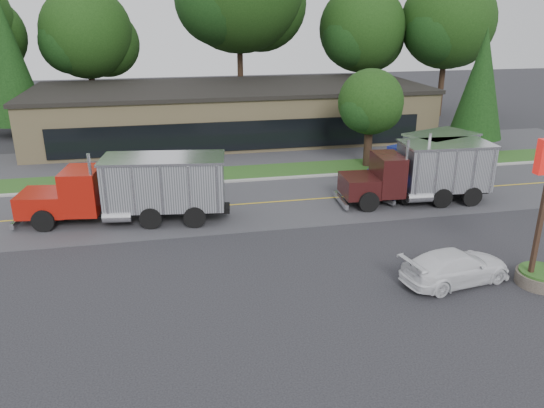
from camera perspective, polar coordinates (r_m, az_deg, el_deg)
The scene contains 17 objects.
ground at distance 21.68m, azimuth -0.24°, elevation -8.19°, with size 140.00×140.00×0.00m, color #39393F.
road at distance 29.79m, azimuth -3.71°, elevation -0.08°, with size 60.00×8.00×0.02m, color #525257.
center_line at distance 29.79m, azimuth -3.71°, elevation -0.08°, with size 60.00×0.12×0.01m, color gold.
curb at distance 33.73m, azimuth -4.74°, elevation 2.35°, with size 60.00×0.30×0.12m, color #9E9E99.
grass_verge at distance 35.43m, azimuth -5.11°, elevation 3.22°, with size 60.00×3.40×0.03m, color #224E1A.
far_parking at distance 40.22m, azimuth -5.98°, elevation 5.26°, with size 60.00×7.00×0.02m, color #525257.
strip_mall at distance 45.82m, azimuth -4.36°, elevation 9.72°, with size 32.00×12.00×4.00m, color tan.
tree_far_b at distance 53.19m, azimuth -19.13°, elevation 16.60°, with size 8.69×8.18×12.40m.
tree_far_d at distance 55.54m, azimuth 9.74°, elevation 17.69°, with size 8.92×8.39×12.72m.
tree_far_e at distance 57.12m, azimuth 18.43°, elevation 17.72°, with size 9.63×9.07×13.74m.
evergreen_left at distance 50.35m, azimuth -26.55°, elevation 13.60°, with size 5.03×5.03×11.43m.
evergreen_right at distance 44.05m, azimuth 21.54°, elevation 11.95°, with size 4.01×4.01×9.12m.
tree_verge at distance 36.98m, azimuth 10.61°, elevation 10.44°, with size 4.67×4.39×6.66m.
dump_truck_red at distance 27.78m, azimuth -14.36°, elevation 1.76°, with size 10.66×3.91×3.36m.
dump_truck_blue at distance 32.92m, azimuth 16.47°, elevation 4.39°, with size 7.19×4.76×3.36m.
dump_truck_maroon at distance 30.92m, azimuth 16.08°, elevation 3.45°, with size 8.53×3.08×3.36m.
rally_car at distance 22.50m, azimuth 19.17°, elevation -6.38°, with size 1.88×4.63×1.34m, color white.
Camera 1 is at (-3.80, -18.68, 10.33)m, focal length 35.00 mm.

